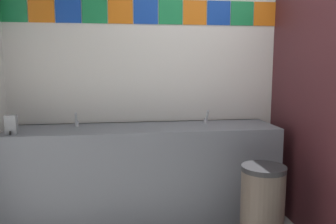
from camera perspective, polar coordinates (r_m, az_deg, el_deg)
The scene contains 6 objects.
wall_back at distance 3.77m, azimuth 11.36°, elevation 7.20°, with size 4.60×0.09×2.89m.
vanity_counter at distance 3.39m, azimuth -3.81°, elevation -9.75°, with size 2.46×0.58×0.90m.
faucet_left at distance 3.37m, azimuth -14.50°, elevation -1.46°, with size 0.04×0.10×0.14m.
faucet_right at distance 3.46m, azimuth 6.20°, elevation -1.00°, with size 0.04×0.10×0.14m.
soap_dispenser at distance 3.21m, azimuth -23.91°, elevation -1.91°, with size 0.09×0.09×0.16m.
trash_bin at distance 3.03m, azimuth 14.93°, elevation -14.61°, with size 0.35×0.35×0.68m.
Camera 1 is at (-1.26, -1.95, 1.50)m, focal length 37.89 mm.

